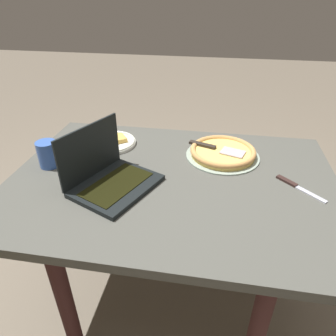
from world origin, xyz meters
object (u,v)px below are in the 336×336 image
(pizza_tray, at_px, (223,152))
(drink_cup, at_px, (48,154))
(table_knife, at_px, (295,186))
(dining_table, at_px, (172,198))
(laptop, at_px, (108,175))
(pizza_plate, at_px, (112,142))

(pizza_tray, height_order, drink_cup, drink_cup)
(pizza_tray, relative_size, table_knife, 2.00)
(dining_table, distance_m, table_knife, 0.48)
(pizza_tray, bearing_deg, table_knife, -34.66)
(pizza_tray, xyz_separation_m, drink_cup, (-0.72, -0.20, 0.04))
(laptop, height_order, pizza_tray, laptop)
(laptop, height_order, table_knife, laptop)
(laptop, distance_m, pizza_plate, 0.34)
(pizza_plate, xyz_separation_m, drink_cup, (-0.19, -0.23, 0.04))
(pizza_tray, relative_size, drink_cup, 2.92)
(laptop, height_order, pizza_plate, laptop)
(drink_cup, bearing_deg, laptop, -17.96)
(dining_table, relative_size, table_knife, 7.98)
(dining_table, distance_m, drink_cup, 0.55)
(pizza_tray, bearing_deg, laptop, -144.76)
(pizza_tray, xyz_separation_m, table_knife, (0.28, -0.19, -0.02))
(dining_table, bearing_deg, pizza_tray, 47.94)
(dining_table, height_order, pizza_tray, pizza_tray)
(pizza_plate, xyz_separation_m, table_knife, (0.80, -0.22, -0.01))
(dining_table, bearing_deg, table_knife, 2.46)
(pizza_tray, distance_m, table_knife, 0.34)
(pizza_plate, distance_m, table_knife, 0.83)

